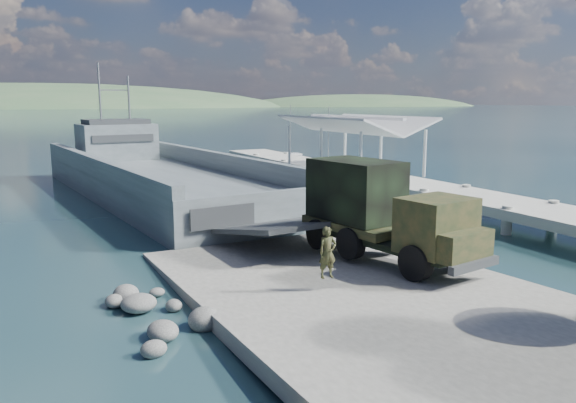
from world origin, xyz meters
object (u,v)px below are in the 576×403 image
object	(u,v)px
military_truck	(380,211)
sailboat_near	(329,166)
pier	(361,167)
landing_craft	(159,184)
soldier	(327,265)
sailboat_far	(291,160)

from	to	relation	value
military_truck	sailboat_near	world-z (taller)	sailboat_near
pier	landing_craft	size ratio (longest dim) A/B	1.28
landing_craft	military_truck	distance (m)	20.67
military_truck	pier	bearing A→B (deg)	48.82
military_truck	soldier	xyz separation A→B (m)	(-3.64, -2.32, -0.96)
soldier	pier	bearing A→B (deg)	57.12
sailboat_near	sailboat_far	distance (m)	6.54
pier	sailboat_near	distance (m)	12.38
soldier	sailboat_far	distance (m)	41.10
landing_craft	military_truck	xyz separation A→B (m)	(3.28, -20.36, 1.45)
sailboat_far	military_truck	bearing A→B (deg)	-107.43
military_truck	sailboat_near	distance (m)	31.91
soldier	sailboat_near	distance (m)	35.67
landing_craft	soldier	xyz separation A→B (m)	(-0.36, -22.68, 0.49)
pier	landing_craft	world-z (taller)	landing_craft
pier	soldier	distance (m)	23.68
sailboat_far	soldier	bearing A→B (deg)	-110.93
sailboat_near	pier	bearing A→B (deg)	-93.14
pier	sailboat_near	bearing A→B (deg)	69.94
landing_craft	sailboat_near	world-z (taller)	landing_craft
pier	military_truck	distance (m)	19.72
pier	soldier	world-z (taller)	pier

